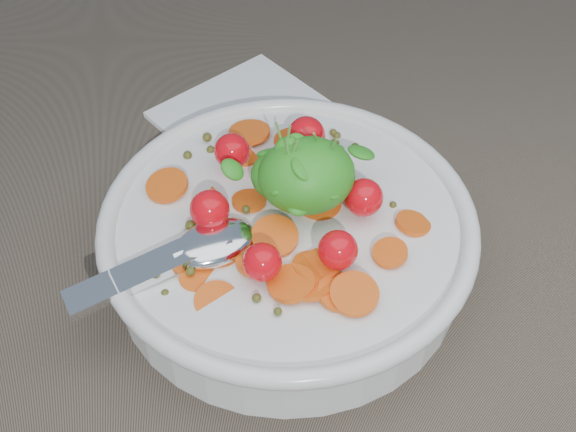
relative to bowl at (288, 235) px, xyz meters
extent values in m
plane|color=#716351|center=(0.02, -0.02, -0.04)|extent=(6.00, 6.00, 0.00)
cylinder|color=white|center=(0.00, 0.00, -0.01)|extent=(0.29, 0.29, 0.06)
torus|color=white|center=(0.00, 0.00, 0.02)|extent=(0.31, 0.31, 0.02)
cylinder|color=white|center=(0.00, 0.00, -0.03)|extent=(0.15, 0.15, 0.01)
cylinder|color=brown|center=(0.00, 0.00, -0.01)|extent=(0.27, 0.27, 0.04)
cylinder|color=orange|center=(-0.07, -0.07, 0.02)|extent=(0.04, 0.04, 0.02)
cylinder|color=orange|center=(-0.07, 0.04, 0.02)|extent=(0.05, 0.05, 0.01)
cylinder|color=orange|center=(0.07, -0.05, 0.03)|extent=(0.04, 0.04, 0.01)
cylinder|color=orange|center=(0.10, -0.02, 0.02)|extent=(0.04, 0.04, 0.01)
cylinder|color=orange|center=(-0.03, -0.04, 0.02)|extent=(0.05, 0.05, 0.01)
cylinder|color=orange|center=(-0.01, -0.07, 0.03)|extent=(0.05, 0.05, 0.01)
cylinder|color=orange|center=(0.03, 0.01, 0.02)|extent=(0.05, 0.05, 0.02)
cylinder|color=orange|center=(-0.06, -0.02, 0.02)|extent=(0.04, 0.04, 0.02)
cylinder|color=orange|center=(-0.02, 0.08, 0.02)|extent=(0.05, 0.05, 0.02)
cylinder|color=orange|center=(-0.01, -0.02, 0.03)|extent=(0.05, 0.05, 0.02)
cylinder|color=orange|center=(0.03, -0.09, 0.03)|extent=(0.05, 0.05, 0.01)
cylinder|color=orange|center=(-0.09, 0.05, 0.03)|extent=(0.05, 0.05, 0.01)
cylinder|color=orange|center=(0.01, -0.06, 0.02)|extent=(0.05, 0.05, 0.02)
cylinder|color=orange|center=(-0.03, 0.02, 0.02)|extent=(0.03, 0.03, 0.01)
cylinder|color=orange|center=(-0.03, -0.04, 0.02)|extent=(0.05, 0.05, 0.01)
cylinder|color=orange|center=(0.02, 0.09, 0.02)|extent=(0.04, 0.04, 0.01)
cylinder|color=orange|center=(0.01, -0.06, 0.02)|extent=(0.04, 0.04, 0.02)
cylinder|color=orange|center=(0.01, -0.07, 0.02)|extent=(0.05, 0.05, 0.01)
cylinder|color=orange|center=(-0.08, -0.05, 0.02)|extent=(0.03, 0.04, 0.01)
cylinder|color=orange|center=(-0.02, 0.11, 0.02)|extent=(0.04, 0.04, 0.01)
cylinder|color=orange|center=(0.02, -0.08, 0.02)|extent=(0.04, 0.04, 0.01)
sphere|color=#464818|center=(0.01, 0.06, 0.02)|extent=(0.01, 0.01, 0.01)
sphere|color=#464818|center=(0.06, 0.10, 0.02)|extent=(0.01, 0.01, 0.01)
sphere|color=#464818|center=(-0.05, 0.10, 0.03)|extent=(0.01, 0.01, 0.01)
sphere|color=#464818|center=(-0.04, -0.08, 0.02)|extent=(0.01, 0.01, 0.01)
sphere|color=#464818|center=(0.06, 0.09, 0.02)|extent=(0.01, 0.01, 0.01)
sphere|color=#464818|center=(0.03, 0.05, 0.02)|extent=(0.01, 0.01, 0.01)
sphere|color=#464818|center=(0.06, -0.05, 0.02)|extent=(0.01, 0.01, 0.01)
sphere|color=#464818|center=(0.07, 0.07, 0.02)|extent=(0.01, 0.01, 0.01)
sphere|color=#464818|center=(-0.10, -0.06, 0.02)|extent=(0.01, 0.01, 0.01)
sphere|color=#464818|center=(-0.08, 0.00, 0.03)|extent=(0.01, 0.01, 0.01)
sphere|color=#464818|center=(-0.05, 0.09, 0.02)|extent=(0.01, 0.01, 0.01)
sphere|color=#464818|center=(-0.03, 0.01, 0.02)|extent=(0.01, 0.01, 0.01)
sphere|color=#464818|center=(0.05, 0.01, 0.02)|extent=(0.01, 0.01, 0.01)
sphere|color=#464818|center=(-0.04, 0.08, 0.03)|extent=(0.01, 0.01, 0.01)
sphere|color=#464818|center=(0.06, 0.08, 0.03)|extent=(0.01, 0.01, 0.01)
sphere|color=#464818|center=(-0.08, -0.05, 0.03)|extent=(0.01, 0.01, 0.01)
sphere|color=#464818|center=(-0.02, -0.09, 0.02)|extent=(0.01, 0.01, 0.01)
sphere|color=#464818|center=(-0.07, 0.09, 0.02)|extent=(0.01, 0.01, 0.01)
sphere|color=#464818|center=(-0.02, -0.05, 0.02)|extent=(0.01, 0.01, 0.01)
sphere|color=#464818|center=(0.09, 0.00, 0.02)|extent=(0.01, 0.01, 0.01)
sphere|color=red|center=(0.06, -0.01, 0.04)|extent=(0.03, 0.03, 0.03)
sphere|color=red|center=(0.03, 0.08, 0.04)|extent=(0.03, 0.03, 0.03)
sphere|color=red|center=(-0.04, 0.07, 0.04)|extent=(0.03, 0.03, 0.03)
sphere|color=red|center=(-0.06, 0.00, 0.04)|extent=(0.03, 0.03, 0.03)
sphere|color=red|center=(-0.03, -0.06, 0.04)|extent=(0.03, 0.03, 0.03)
sphere|color=red|center=(0.03, -0.06, 0.04)|extent=(0.03, 0.03, 0.03)
ellipsoid|color=green|center=(0.02, 0.01, 0.06)|extent=(0.08, 0.07, 0.06)
ellipsoid|color=green|center=(0.00, 0.02, 0.05)|extent=(0.05, 0.05, 0.04)
ellipsoid|color=green|center=(0.02, 0.02, 0.06)|extent=(0.03, 0.03, 0.02)
ellipsoid|color=green|center=(0.01, 0.00, 0.08)|extent=(0.04, 0.04, 0.03)
ellipsoid|color=green|center=(-0.04, 0.03, 0.06)|extent=(0.03, 0.03, 0.02)
ellipsoid|color=green|center=(0.01, -0.01, 0.05)|extent=(0.03, 0.03, 0.02)
ellipsoid|color=green|center=(0.01, 0.03, 0.08)|extent=(0.03, 0.02, 0.02)
ellipsoid|color=green|center=(0.01, 0.01, 0.08)|extent=(0.04, 0.04, 0.02)
ellipsoid|color=green|center=(0.03, 0.02, 0.06)|extent=(0.03, 0.03, 0.03)
ellipsoid|color=green|center=(0.02, 0.00, 0.06)|extent=(0.04, 0.04, 0.02)
ellipsoid|color=green|center=(0.07, 0.03, 0.06)|extent=(0.03, 0.03, 0.02)
ellipsoid|color=green|center=(0.02, 0.02, 0.06)|extent=(0.03, 0.04, 0.03)
ellipsoid|color=green|center=(0.02, 0.00, 0.07)|extent=(0.02, 0.02, 0.02)
ellipsoid|color=green|center=(0.02, 0.01, 0.07)|extent=(0.03, 0.03, 0.02)
ellipsoid|color=green|center=(-0.01, 0.04, 0.05)|extent=(0.03, 0.03, 0.03)
ellipsoid|color=green|center=(0.04, 0.02, 0.07)|extent=(0.02, 0.03, 0.02)
ellipsoid|color=green|center=(0.03, 0.03, 0.07)|extent=(0.03, 0.03, 0.02)
ellipsoid|color=green|center=(-0.01, 0.01, 0.05)|extent=(0.02, 0.03, 0.03)
ellipsoid|color=green|center=(0.03, 0.01, 0.06)|extent=(0.02, 0.02, 0.02)
ellipsoid|color=green|center=(0.00, 0.03, 0.06)|extent=(0.04, 0.04, 0.02)
ellipsoid|color=green|center=(0.03, 0.00, 0.07)|extent=(0.02, 0.02, 0.02)
ellipsoid|color=green|center=(0.02, 0.00, 0.08)|extent=(0.03, 0.03, 0.03)
ellipsoid|color=green|center=(0.00, 0.02, 0.08)|extent=(0.03, 0.03, 0.03)
ellipsoid|color=green|center=(0.03, -0.01, 0.06)|extent=(0.03, 0.03, 0.02)
ellipsoid|color=green|center=(-0.01, 0.00, 0.06)|extent=(0.02, 0.02, 0.02)
ellipsoid|color=green|center=(0.01, 0.03, 0.06)|extent=(0.04, 0.03, 0.03)
cylinder|color=#4C8C33|center=(0.00, 0.03, 0.07)|extent=(0.01, 0.02, 0.05)
cylinder|color=#4C8C33|center=(0.00, 0.01, 0.07)|extent=(0.01, 0.01, 0.05)
cylinder|color=#4C8C33|center=(0.03, 0.01, 0.07)|extent=(0.01, 0.01, 0.05)
cylinder|color=#4C8C33|center=(0.03, 0.03, 0.07)|extent=(0.02, 0.02, 0.05)
cylinder|color=#4C8C33|center=(0.00, 0.01, 0.07)|extent=(0.02, 0.01, 0.05)
cylinder|color=#4C8C33|center=(0.00, 0.02, 0.07)|extent=(0.01, 0.01, 0.05)
ellipsoid|color=silver|center=(-0.06, -0.02, 0.03)|extent=(0.08, 0.06, 0.02)
cube|color=silver|center=(-0.11, -0.04, 0.03)|extent=(0.13, 0.06, 0.02)
cylinder|color=silver|center=(-0.08, -0.03, 0.03)|extent=(0.03, 0.02, 0.01)
cube|color=white|center=(-0.01, 0.20, -0.03)|extent=(0.21, 0.21, 0.01)
camera|label=1|loc=(-0.07, -0.39, 0.45)|focal=45.00mm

